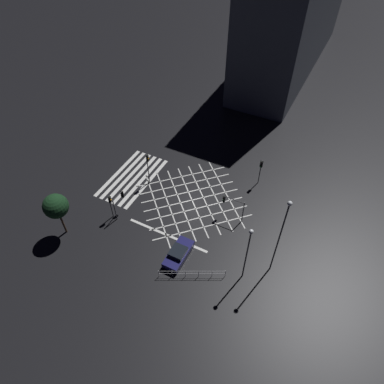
# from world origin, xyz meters

# --- Properties ---
(ground_plane) EXTENTS (200.00, 200.00, 0.00)m
(ground_plane) POSITION_xyz_m (0.00, 0.00, 0.00)
(ground_plane) COLOR black
(road_markings) EXTENTS (14.80, 18.62, 0.01)m
(road_markings) POSITION_xyz_m (0.31, -4.59, 0.00)
(road_markings) COLOR silver
(road_markings) RESTS_ON ground_plane
(office_building) EXTENTS (38.79, 10.06, 23.09)m
(office_building) POSITION_xyz_m (-40.20, -0.01, 11.55)
(office_building) COLOR #4C515B
(office_building) RESTS_ON ground_plane
(traffic_light_se_cross) EXTENTS (0.36, 0.39, 3.46)m
(traffic_light_se_cross) POSITION_xyz_m (6.47, -6.92, 2.48)
(traffic_light_se_cross) COLOR #424244
(traffic_light_se_cross) RESTS_ON ground_plane
(traffic_light_median_north) EXTENTS (0.36, 2.63, 3.22)m
(traffic_light_median_north) POSITION_xyz_m (0.35, 5.15, 2.37)
(traffic_light_median_north) COLOR #424244
(traffic_light_median_north) RESTS_ON ground_plane
(traffic_light_nw_main) EXTENTS (0.39, 0.36, 3.76)m
(traffic_light_nw_main) POSITION_xyz_m (-6.45, 6.15, 2.69)
(traffic_light_nw_main) COLOR #424244
(traffic_light_nw_main) RESTS_ON ground_plane
(traffic_light_se_main) EXTENTS (1.94, 0.36, 3.22)m
(traffic_light_se_main) POSITION_xyz_m (5.58, -6.38, 2.33)
(traffic_light_se_main) COLOR #424244
(traffic_light_se_main) RESTS_ON ground_plane
(traffic_light_median_south) EXTENTS (0.36, 0.39, 4.57)m
(traffic_light_median_south) POSITION_xyz_m (-0.28, -6.17, 3.25)
(traffic_light_median_south) COLOR #424244
(traffic_light_median_south) RESTS_ON ground_plane
(street_lamp_east) EXTENTS (0.42, 0.42, 10.22)m
(street_lamp_east) POSITION_xyz_m (4.85, 11.48, 6.38)
(street_lamp_east) COLOR #424244
(street_lamp_east) RESTS_ON ground_plane
(street_lamp_west) EXTENTS (0.41, 0.41, 7.59)m
(street_lamp_west) POSITION_xyz_m (6.96, 9.26, 4.88)
(street_lamp_west) COLOR #424244
(street_lamp_west) RESTS_ON ground_plane
(street_tree_near) EXTENTS (2.65, 2.65, 5.65)m
(street_tree_near) POSITION_xyz_m (10.72, -10.35, 4.30)
(street_tree_near) COLOR #473323
(street_tree_near) RESTS_ON ground_plane
(waiting_car) EXTENTS (4.09, 1.76, 1.31)m
(waiting_car) POSITION_xyz_m (7.90, 2.46, 0.62)
(waiting_car) COLOR #191951
(waiting_car) RESTS_ON ground_plane
(pedestrian_railing) EXTENTS (3.08, 5.97, 1.05)m
(pedestrian_railing) POSITION_xyz_m (9.32, 4.77, 0.67)
(pedestrian_railing) COLOR #B7B7BC
(pedestrian_railing) RESTS_ON ground_plane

